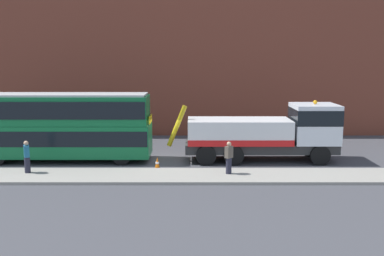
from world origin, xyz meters
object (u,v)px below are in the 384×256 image
Objects in this scene: double_decker_bus at (60,124)px; recovery_tow_truck at (270,132)px; pedestrian_onlooker at (29,157)px; pedestrian_bystander at (230,158)px; traffic_cone_near_bus at (159,164)px.

recovery_tow_truck is at bearing -0.27° from double_decker_bus.
pedestrian_onlooker is 1.00× the size of pedestrian_bystander.
pedestrian_bystander is (9.92, -3.54, -1.25)m from double_decker_bus.
recovery_tow_truck is 14.09× the size of traffic_cone_near_bus.
traffic_cone_near_bus is (6.07, -2.17, -1.89)m from double_decker_bus.
double_decker_bus reaches higher than pedestrian_bystander.
double_decker_bus is at bearing 53.30° from pedestrian_onlooker.
recovery_tow_truck reaches higher than traffic_cone_near_bus.
pedestrian_bystander is 2.38× the size of traffic_cone_near_bus.
recovery_tow_truck is at bearing -80.52° from pedestrian_bystander.
double_decker_bus reaches higher than recovery_tow_truck.
recovery_tow_truck is 12.59m from double_decker_bus.
recovery_tow_truck is 4.50m from pedestrian_bystander.
double_decker_bus is (-12.59, -0.00, 0.47)m from recovery_tow_truck.
recovery_tow_truck is 5.93× the size of pedestrian_bystander.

